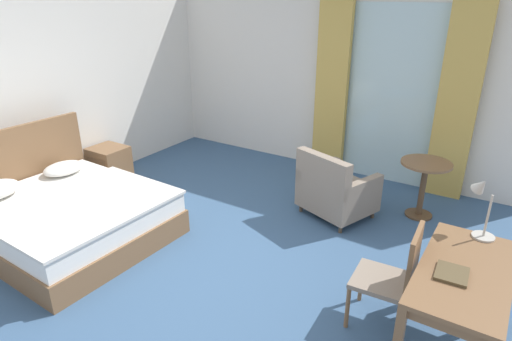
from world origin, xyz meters
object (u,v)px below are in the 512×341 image
(desk_lamp, at_px, (482,200))
(closed_book, at_px, (452,274))
(bed, at_px, (67,215))
(round_cafe_table, at_px, (424,177))
(writing_desk, at_px, (463,281))
(desk_chair, at_px, (395,275))
(nightstand, at_px, (110,164))
(armchair_by_window, at_px, (335,190))

(desk_lamp, relative_size, closed_book, 2.07)
(bed, xyz_separation_m, round_cafe_table, (3.20, 2.64, 0.23))
(writing_desk, height_order, round_cafe_table, writing_desk)
(desk_chair, distance_m, closed_book, 0.52)
(nightstand, distance_m, desk_lamp, 4.87)
(nightstand, relative_size, writing_desk, 0.41)
(nightstand, bearing_deg, round_cafe_table, 17.81)
(bed, relative_size, writing_desk, 1.64)
(closed_book, relative_size, armchair_by_window, 0.25)
(closed_book, bearing_deg, nightstand, 165.34)
(writing_desk, bearing_deg, closed_book, -121.29)
(bed, distance_m, nightstand, 1.60)
(desk_lamp, distance_m, round_cafe_table, 1.80)
(armchair_by_window, bearing_deg, desk_lamp, -31.76)
(nightstand, bearing_deg, closed_book, -11.40)
(nightstand, height_order, closed_book, closed_book)
(nightstand, bearing_deg, desk_lamp, -3.01)
(bed, distance_m, round_cafe_table, 4.16)
(desk_lamp, distance_m, armchair_by_window, 2.02)
(nightstand, height_order, armchair_by_window, armchair_by_window)
(round_cafe_table, bearing_deg, writing_desk, -71.22)
(writing_desk, relative_size, desk_chair, 1.32)
(writing_desk, bearing_deg, desk_chair, 174.01)
(desk_chair, bearing_deg, writing_desk, -5.99)
(desk_chair, xyz_separation_m, desk_lamp, (0.46, 0.53, 0.56))
(closed_book, bearing_deg, writing_desk, 55.45)
(desk_chair, distance_m, desk_lamp, 0.90)
(nightstand, relative_size, armchair_by_window, 0.52)
(writing_desk, distance_m, round_cafe_table, 2.27)
(armchair_by_window, bearing_deg, closed_book, -47.62)
(writing_desk, xyz_separation_m, armchair_by_window, (-1.62, 1.58, -0.32))
(round_cafe_table, bearing_deg, nightstand, -162.19)
(writing_desk, xyz_separation_m, desk_chair, (-0.48, 0.05, -0.17))
(desk_lamp, relative_size, armchair_by_window, 0.51)
(nightstand, height_order, desk_chair, desk_chair)
(closed_book, bearing_deg, desk_lamp, 82.24)
(round_cafe_table, bearing_deg, desk_lamp, -65.49)
(desk_lamp, relative_size, round_cafe_table, 0.70)
(writing_desk, bearing_deg, bed, -172.82)
(desk_chair, height_order, desk_lamp, desk_lamp)
(bed, distance_m, closed_book, 3.91)
(bed, height_order, round_cafe_table, bed)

